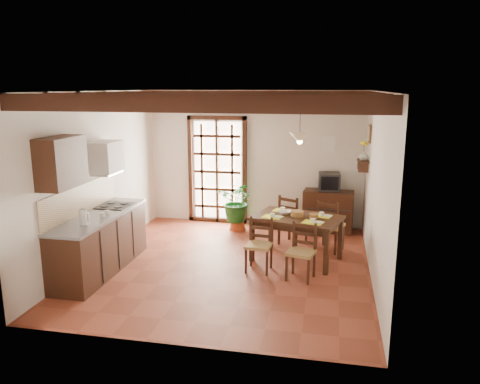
% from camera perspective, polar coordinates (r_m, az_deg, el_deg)
% --- Properties ---
extents(ground_plane, '(5.00, 5.00, 0.00)m').
position_cam_1_polar(ground_plane, '(7.79, -1.31, -8.89)').
color(ground_plane, brown).
extents(room_shell, '(4.52, 5.02, 2.81)m').
position_cam_1_polar(room_shell, '(7.32, -1.39, 4.45)').
color(room_shell, silver).
rests_on(room_shell, ground_plane).
extents(ceiling_beams, '(4.50, 4.34, 0.20)m').
position_cam_1_polar(ceiling_beams, '(7.24, -1.42, 11.31)').
color(ceiling_beams, black).
rests_on(ceiling_beams, room_shell).
extents(french_door, '(1.26, 0.11, 2.32)m').
position_cam_1_polar(french_door, '(9.95, -2.78, 2.92)').
color(french_door, white).
rests_on(french_door, ground_plane).
extents(kitchen_counter, '(0.64, 2.25, 1.38)m').
position_cam_1_polar(kitchen_counter, '(7.75, -16.66, -5.83)').
color(kitchen_counter, black).
rests_on(kitchen_counter, ground_plane).
extents(upper_cabinet, '(0.35, 0.80, 0.70)m').
position_cam_1_polar(upper_cabinet, '(6.91, -20.96, 3.40)').
color(upper_cabinet, black).
rests_on(upper_cabinet, room_shell).
extents(range_hood, '(0.38, 0.60, 0.54)m').
position_cam_1_polar(range_hood, '(7.98, -16.01, 4.06)').
color(range_hood, white).
rests_on(range_hood, room_shell).
extents(counter_items, '(0.50, 1.43, 0.25)m').
position_cam_1_polar(counter_items, '(7.69, -16.58, -2.19)').
color(counter_items, black).
rests_on(counter_items, kitchen_counter).
extents(dining_table, '(1.60, 1.26, 0.76)m').
position_cam_1_polar(dining_table, '(7.86, 6.95, -3.66)').
color(dining_table, '#321C10').
rests_on(dining_table, ground_plane).
extents(chair_near_left, '(0.42, 0.40, 0.85)m').
position_cam_1_polar(chair_near_left, '(7.48, 2.33, -7.63)').
color(chair_near_left, '#A37D45').
rests_on(chair_near_left, ground_plane).
extents(chair_near_right, '(0.47, 0.46, 0.86)m').
position_cam_1_polar(chair_near_right, '(7.23, 7.43, -8.46)').
color(chair_near_right, '#A37D45').
rests_on(chair_near_right, ground_plane).
extents(chair_far_left, '(0.58, 0.57, 0.94)m').
position_cam_1_polar(chair_far_left, '(8.73, 6.40, -4.51)').
color(chair_far_left, '#A37D45').
rests_on(chair_far_left, ground_plane).
extents(chair_far_right, '(0.55, 0.54, 0.93)m').
position_cam_1_polar(chair_far_right, '(8.51, 10.83, -5.13)').
color(chair_far_right, '#A37D45').
rests_on(chair_far_right, ground_plane).
extents(table_setting, '(1.02, 0.68, 0.10)m').
position_cam_1_polar(table_setting, '(7.82, 6.98, -2.71)').
color(table_setting, yellow).
rests_on(table_setting, dining_table).
extents(table_bowl, '(0.29, 0.29, 0.05)m').
position_cam_1_polar(table_bowl, '(7.96, 5.42, -2.49)').
color(table_bowl, white).
rests_on(table_bowl, dining_table).
extents(sideboard, '(1.01, 0.52, 0.83)m').
position_cam_1_polar(sideboard, '(9.61, 10.68, -2.28)').
color(sideboard, black).
rests_on(sideboard, ground_plane).
extents(crt_tv, '(0.44, 0.41, 0.36)m').
position_cam_1_polar(crt_tv, '(9.47, 10.83, 1.26)').
color(crt_tv, black).
rests_on(crt_tv, sideboard).
extents(fuse_box, '(0.25, 0.03, 0.32)m').
position_cam_1_polar(fuse_box, '(9.61, 10.73, 5.82)').
color(fuse_box, white).
rests_on(fuse_box, room_shell).
extents(plant_pot, '(0.34, 0.34, 0.21)m').
position_cam_1_polar(plant_pot, '(9.58, -0.30, -4.01)').
color(plant_pot, maroon).
rests_on(plant_pot, ground_plane).
extents(potted_plant, '(2.27, 2.05, 2.20)m').
position_cam_1_polar(potted_plant, '(9.46, -0.30, -1.34)').
color(potted_plant, '#144C19').
rests_on(potted_plant, ground_plane).
extents(wall_shelf, '(0.20, 0.42, 0.20)m').
position_cam_1_polar(wall_shelf, '(8.79, 14.76, 3.41)').
color(wall_shelf, black).
rests_on(wall_shelf, room_shell).
extents(shelf_vase, '(0.15, 0.15, 0.15)m').
position_cam_1_polar(shelf_vase, '(8.77, 14.82, 4.31)').
color(shelf_vase, '#B2BFB2').
rests_on(shelf_vase, wall_shelf).
extents(shelf_flowers, '(0.14, 0.14, 0.36)m').
position_cam_1_polar(shelf_flowers, '(8.74, 14.89, 5.66)').
color(shelf_flowers, yellow).
rests_on(shelf_flowers, shelf_vase).
extents(framed_picture, '(0.03, 0.32, 0.32)m').
position_cam_1_polar(framed_picture, '(8.73, 15.51, 6.88)').
color(framed_picture, brown).
rests_on(framed_picture, room_shell).
extents(pendant_lamp, '(0.36, 0.36, 0.84)m').
position_cam_1_polar(pendant_lamp, '(7.68, 7.30, 6.72)').
color(pendant_lamp, black).
rests_on(pendant_lamp, room_shell).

